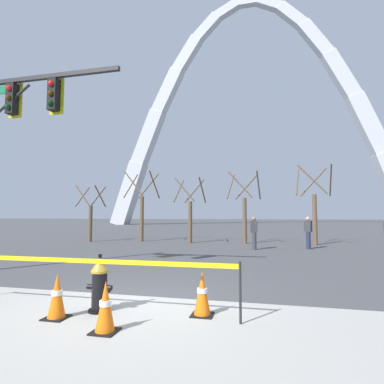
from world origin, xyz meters
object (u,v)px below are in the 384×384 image
object	(u,v)px
traffic_cone_by_hydrant	(202,294)
pedestrian_walking_right	(308,232)
traffic_cone_curb_edge	(57,296)
traffic_signal_gantry	(3,133)
traffic_cone_mid_sidewalk	(105,307)
pedestrian_standing_center	(254,233)
fire_hydrant	(100,284)
monument_arch	(249,121)

from	to	relation	value
traffic_cone_by_hydrant	pedestrian_walking_right	bearing A→B (deg)	74.77
traffic_cone_curb_edge	traffic_signal_gantry	world-z (taller)	traffic_signal_gantry
traffic_cone_mid_sidewalk	pedestrian_standing_center	distance (m)	11.46
traffic_cone_curb_edge	pedestrian_walking_right	bearing A→B (deg)	65.96
fire_hydrant	traffic_cone_curb_edge	bearing A→B (deg)	-134.74
traffic_signal_gantry	pedestrian_standing_center	bearing A→B (deg)	49.79
fire_hydrant	traffic_cone_curb_edge	world-z (taller)	fire_hydrant
traffic_cone_mid_sidewalk	pedestrian_walking_right	distance (m)	13.03
traffic_signal_gantry	monument_arch	world-z (taller)	monument_arch
pedestrian_standing_center	monument_arch	bearing A→B (deg)	93.04
traffic_cone_by_hydrant	monument_arch	xyz separation A→B (m)	(-1.42, 45.72, 16.65)
traffic_cone_by_hydrant	traffic_signal_gantry	xyz separation A→B (m)	(-6.37, 2.20, 3.71)
traffic_cone_by_hydrant	monument_arch	size ratio (longest dim) A/B	0.02
monument_arch	traffic_signal_gantry	bearing A→B (deg)	-96.48
monument_arch	pedestrian_walking_right	world-z (taller)	monument_arch
traffic_cone_curb_edge	pedestrian_standing_center	world-z (taller)	pedestrian_standing_center
fire_hydrant	traffic_cone_mid_sidewalk	size ratio (longest dim) A/B	1.36
fire_hydrant	traffic_cone_by_hydrant	size ratio (longest dim) A/B	1.36
traffic_cone_mid_sidewalk	pedestrian_walking_right	bearing A→B (deg)	70.89
fire_hydrant	traffic_cone_mid_sidewalk	xyz separation A→B (m)	(0.58, -0.85, -0.11)
monument_arch	traffic_cone_by_hydrant	bearing A→B (deg)	-88.22
traffic_cone_by_hydrant	pedestrian_standing_center	distance (m)	10.30
traffic_cone_curb_edge	pedestrian_walking_right	xyz separation A→B (m)	(5.33, 11.95, 0.46)
traffic_cone_mid_sidewalk	pedestrian_walking_right	size ratio (longest dim) A/B	0.46
fire_hydrant	pedestrian_standing_center	size ratio (longest dim) A/B	0.62
traffic_cone_by_hydrant	pedestrian_standing_center	size ratio (longest dim) A/B	0.46
traffic_cone_curb_edge	monument_arch	bearing A→B (deg)	88.96
traffic_cone_mid_sidewalk	traffic_signal_gantry	bearing A→B (deg)	147.78
pedestrian_standing_center	traffic_cone_mid_sidewalk	bearing A→B (deg)	-98.35
traffic_cone_curb_edge	pedestrian_standing_center	distance (m)	11.32
fire_hydrant	pedestrian_walking_right	bearing A→B (deg)	67.09
monument_arch	traffic_cone_curb_edge	bearing A→B (deg)	-91.04
traffic_cone_by_hydrant	pedestrian_standing_center	world-z (taller)	pedestrian_standing_center
pedestrian_standing_center	pedestrian_walking_right	size ratio (longest dim) A/B	1.00
traffic_cone_mid_sidewalk	fire_hydrant	bearing A→B (deg)	124.29
fire_hydrant	monument_arch	distance (m)	48.81
traffic_signal_gantry	monument_arch	distance (m)	45.67
fire_hydrant	monument_arch	world-z (taller)	monument_arch
traffic_cone_curb_edge	traffic_cone_mid_sidewalk	bearing A→B (deg)	-18.68
fire_hydrant	traffic_cone_curb_edge	distance (m)	0.70
traffic_cone_mid_sidewalk	traffic_signal_gantry	xyz separation A→B (m)	(-5.17, 3.26, 3.71)
traffic_cone_by_hydrant	pedestrian_walking_right	xyz separation A→B (m)	(3.06, 11.26, 0.46)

